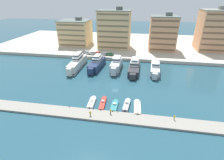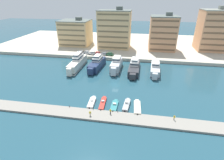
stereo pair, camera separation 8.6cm
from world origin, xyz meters
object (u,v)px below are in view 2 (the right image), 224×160
Objects in this scene: motorboat_red_left at (103,103)px; yacht_ivory_far_left at (77,63)px; yacht_silver_center at (155,69)px; motorboat_white_far_left at (92,103)px; yacht_navy_left at (97,64)px; motorboat_cream_center at (137,107)px; car_silver_left at (87,52)px; pedestrian_near_edge at (174,117)px; car_silver_center at (104,53)px; pedestrian_far_side at (90,113)px; pedestrian_mid_deck at (110,111)px; yacht_silver_mid_left at (116,65)px; yacht_charcoal_center_left at (134,67)px; car_silver_mid_left at (92,53)px; car_green_center_right at (110,54)px; car_red_center_left at (97,53)px; car_grey_far_left at (81,52)px; motorboat_teal_mid_left at (114,106)px; motorboat_grey_center_left at (127,105)px.

yacht_ivory_far_left is at bearing 122.92° from motorboat_red_left.
yacht_silver_center is 2.38× the size of motorboat_white_far_left.
yacht_navy_left reaches higher than motorboat_cream_center.
car_silver_left is 2.63× the size of pedestrian_near_edge.
yacht_silver_center is at bearing -24.58° from car_silver_left.
car_silver_center is 54.87m from pedestrian_far_side.
yacht_silver_center is at bearing 61.22° from pedestrian_far_side.
pedestrian_mid_deck is at bearing -148.12° from motorboat_cream_center.
car_silver_center is at bearing 120.22° from yacht_silver_mid_left.
yacht_charcoal_center_left is 29.89m from car_silver_mid_left.
yacht_silver_center is 35.24m from motorboat_red_left.
car_silver_center is at bearing -2.29° from car_silver_left.
car_red_center_left is at bearing -179.89° from car_green_center_right.
pedestrian_far_side is (11.22, -54.05, -1.10)m from car_red_center_left.
car_red_center_left is at bearing -6.36° from car_silver_left.
yacht_silver_mid_left is 18.88m from car_silver_center.
motorboat_red_left is 51.66m from car_silver_left.
pedestrian_near_edge is (45.19, -52.32, -1.14)m from car_grey_far_left.
yacht_silver_center is 33.95m from motorboat_teal_mid_left.
pedestrian_near_edge is (10.57, -4.61, 1.06)m from motorboat_cream_center.
motorboat_white_far_left is 47.82m from car_silver_center.
yacht_ivory_far_left reaches higher than yacht_silver_mid_left.
motorboat_red_left is 7.87m from motorboat_grey_center_left.
car_silver_mid_left is at bearing 146.91° from yacht_charcoal_center_left.
car_grey_far_left is 69.14m from pedestrian_near_edge.
yacht_navy_left is 2.59× the size of motorboat_white_far_left.
motorboat_grey_center_left is at bearing 36.07° from pedestrian_far_side.
yacht_navy_left is at bearing -50.17° from car_grey_far_left.
pedestrian_near_edge is at bearing -55.76° from car_red_center_left.
yacht_ivory_far_left reaches higher than yacht_navy_left.
yacht_charcoal_center_left is at bearing -2.24° from yacht_silver_mid_left.
yacht_charcoal_center_left is at bearing 74.21° from motorboat_red_left.
yacht_silver_mid_left is 10.89× the size of pedestrian_near_edge.
car_red_center_left is at bearing 129.91° from yacht_silver_mid_left.
yacht_silver_mid_left is 4.14× the size of car_silver_left.
yacht_navy_left is at bearing -67.19° from car_silver_mid_left.
car_silver_center is 54.07m from pedestrian_mid_deck.
yacht_ivory_far_left is 1.07× the size of yacht_charcoal_center_left.
motorboat_red_left is 2.00× the size of car_grey_far_left.
motorboat_cream_center is at bearing -69.67° from car_green_center_right.
pedestrian_mid_deck is (-18.39, -0.25, 0.11)m from pedestrian_near_edge.
yacht_charcoal_center_left is at bearing -27.70° from car_grey_far_left.
yacht_ivory_far_left is 13.99× the size of pedestrian_near_edge.
car_red_center_left is 1.00× the size of car_green_center_right.
yacht_silver_center is at bearing 70.82° from motorboat_grey_center_left.
car_grey_far_left is at bearing 111.17° from pedestrian_far_side.
car_silver_left is (-27.85, 47.46, 2.10)m from motorboat_grey_center_left.
motorboat_teal_mid_left is 3.95m from motorboat_grey_center_left.
car_silver_center is (-18.16, 16.65, 0.56)m from yacht_charcoal_center_left.
yacht_silver_mid_left is 30.93m from motorboat_red_left.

